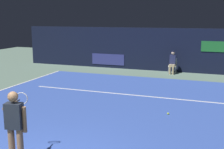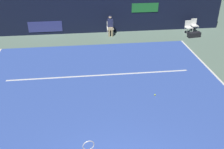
{
  "view_description": "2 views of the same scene",
  "coord_description": "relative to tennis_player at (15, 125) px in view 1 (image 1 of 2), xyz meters",
  "views": [
    {
      "loc": [
        3.65,
        -4.56,
        3.26
      ],
      "look_at": [
        -0.4,
        6.51,
        0.95
      ],
      "focal_mm": 47.29,
      "sensor_mm": 36.0,
      "label": 1
    },
    {
      "loc": [
        -0.7,
        -3.73,
        5.97
      ],
      "look_at": [
        0.45,
        5.81,
        0.7
      ],
      "focal_mm": 41.53,
      "sensor_mm": 36.0,
      "label": 2
    }
  ],
  "objects": [
    {
      "name": "court_surface",
      "position": [
        0.36,
        4.61,
        -0.98
      ],
      "size": [
        11.05,
        11.93,
        0.01
      ],
      "primitive_type": "cube",
      "color": "#3856B2",
      "rests_on": "ground"
    },
    {
      "name": "back_wall",
      "position": [
        0.36,
        12.91,
        0.31
      ],
      "size": [
        17.71,
        0.33,
        2.6
      ],
      "color": "black",
      "rests_on": "ground"
    },
    {
      "name": "line_judge_on_chair",
      "position": [
        1.5,
        12.12,
        -0.3
      ],
      "size": [
        0.45,
        0.54,
        1.32
      ],
      "color": "white",
      "rests_on": "ground"
    },
    {
      "name": "line_service",
      "position": [
        0.36,
        6.7,
        -0.97
      ],
      "size": [
        8.62,
        0.1,
        0.01
      ],
      "primitive_type": "cube",
      "color": "white",
      "rests_on": "court_surface"
    },
    {
      "name": "ground_plane",
      "position": [
        0.36,
        4.61,
        -0.99
      ],
      "size": [
        34.51,
        34.51,
        0.0
      ],
      "primitive_type": "plane",
      "color": "slate"
    },
    {
      "name": "tennis_ball",
      "position": [
        2.52,
        4.68,
        -0.94
      ],
      "size": [
        0.07,
        0.07,
        0.07
      ],
      "primitive_type": "sphere",
      "color": "#CCE033",
      "rests_on": "court_surface"
    },
    {
      "name": "tennis_player",
      "position": [
        0.0,
        0.0,
        0.0
      ],
      "size": [
        0.76,
        0.93,
        1.73
      ],
      "color": "#8C6647",
      "rests_on": "ground"
    }
  ]
}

